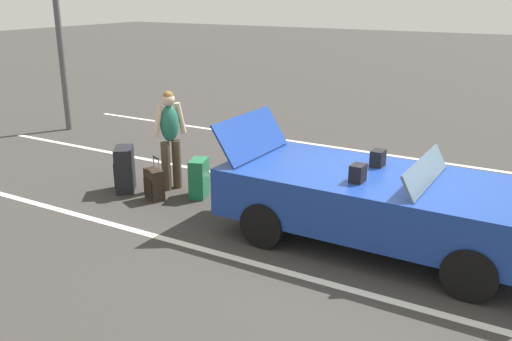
% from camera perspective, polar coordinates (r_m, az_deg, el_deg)
% --- Properties ---
extents(ground_plane, '(80.00, 80.00, 0.00)m').
position_cam_1_polar(ground_plane, '(7.53, 12.45, -7.37)').
color(ground_plane, '#383533').
extents(lot_line_near, '(18.00, 0.12, 0.01)m').
position_cam_1_polar(lot_line_near, '(6.43, 8.73, -11.78)').
color(lot_line_near, silver).
rests_on(lot_line_near, ground_plane).
extents(lot_line_mid, '(18.00, 0.12, 0.01)m').
position_cam_1_polar(lot_line_mid, '(8.77, 15.34, -3.86)').
color(lot_line_mid, silver).
rests_on(lot_line_mid, ground_plane).
extents(lot_line_far, '(18.00, 0.12, 0.01)m').
position_cam_1_polar(lot_line_far, '(11.27, 19.03, 0.67)').
color(lot_line_far, silver).
rests_on(lot_line_far, ground_plane).
extents(convertible_car, '(4.24, 1.87, 1.50)m').
position_cam_1_polar(convertible_car, '(7.24, 14.25, -3.44)').
color(convertible_car, navy).
rests_on(convertible_car, ground_plane).
extents(suitcase_large_black, '(0.51, 0.55, 0.74)m').
position_cam_1_polar(suitcase_large_black, '(9.38, -13.35, 0.12)').
color(suitcase_large_black, black).
rests_on(suitcase_large_black, ground_plane).
extents(suitcase_medium_bright, '(0.36, 0.46, 0.62)m').
position_cam_1_polar(suitcase_medium_bright, '(8.93, -5.89, -0.78)').
color(suitcase_medium_bright, '#19723F').
rests_on(suitcase_medium_bright, ground_plane).
extents(suitcase_small_carryon, '(0.39, 0.33, 0.70)m').
position_cam_1_polar(suitcase_small_carryon, '(8.91, -10.44, -1.44)').
color(suitcase_small_carryon, '#2D2319').
rests_on(suitcase_small_carryon, ground_plane).
extents(traveler_person, '(0.33, 0.59, 1.65)m').
position_cam_1_polar(traveler_person, '(9.17, -8.83, 3.65)').
color(traveler_person, '#4C3F2D').
rests_on(traveler_person, ground_plane).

